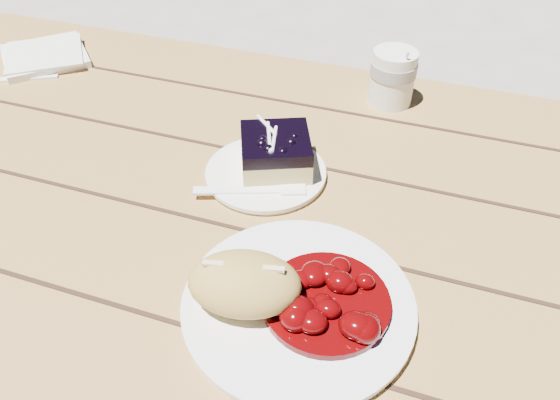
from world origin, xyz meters
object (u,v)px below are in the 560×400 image
(picnic_table, at_px, (241,262))
(blueberry_cake, at_px, (276,152))
(main_plate, at_px, (298,306))
(dessert_plate, at_px, (266,174))
(bread_roll, at_px, (244,284))
(coffee_cup, at_px, (392,77))

(picnic_table, bearing_deg, blueberry_cake, 48.51)
(main_plate, bearing_deg, dessert_plate, 118.56)
(bread_roll, xyz_separation_m, blueberry_cake, (-0.05, 0.25, -0.01))
(bread_roll, height_order, blueberry_cake, bread_roll)
(main_plate, height_order, blueberry_cake, blueberry_cake)
(dessert_plate, height_order, blueberry_cake, blueberry_cake)
(coffee_cup, bearing_deg, dessert_plate, -116.44)
(blueberry_cake, bearing_deg, coffee_cup, 40.78)
(picnic_table, distance_m, blueberry_cake, 0.21)
(blueberry_cake, bearing_deg, dessert_plate, -146.94)
(picnic_table, distance_m, dessert_plate, 0.17)
(picnic_table, xyz_separation_m, coffee_cup, (0.17, 0.30, 0.21))
(picnic_table, bearing_deg, bread_roll, -64.41)
(blueberry_cake, bearing_deg, picnic_table, -154.74)
(bread_roll, bearing_deg, coffee_cup, 81.99)
(picnic_table, relative_size, blueberry_cake, 15.79)
(dessert_plate, distance_m, blueberry_cake, 0.04)
(picnic_table, xyz_separation_m, main_plate, (0.15, -0.18, 0.17))
(main_plate, distance_m, blueberry_cake, 0.25)
(picnic_table, relative_size, coffee_cup, 21.51)
(dessert_plate, xyz_separation_m, coffee_cup, (0.13, 0.27, 0.04))
(dessert_plate, bearing_deg, bread_roll, -75.27)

